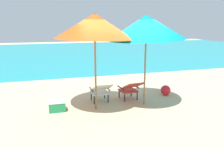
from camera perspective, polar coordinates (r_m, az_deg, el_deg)
name	(u,v)px	position (r m, az deg, el deg)	size (l,w,h in m)	color
ground_plane	(92,75)	(10.86, -4.98, -0.15)	(40.00, 40.00, 0.00)	#CCB78E
ocean_band	(71,53)	(19.32, -10.22, 5.39)	(40.00, 18.00, 0.01)	teal
lounge_chair_left	(101,90)	(7.03, -2.79, -3.93)	(0.55, 0.88, 0.68)	silver
lounge_chair_right	(131,88)	(7.25, 4.65, -3.42)	(0.62, 0.92, 0.68)	red
beach_umbrella_left	(95,26)	(6.24, -4.31, 11.86)	(2.96, 2.95, 2.70)	olive
beach_umbrella_right	(146,27)	(6.65, 8.53, 11.55)	(2.52, 2.49, 2.68)	olive
beach_ball	(166,90)	(8.05, 13.16, -3.81)	(0.34, 0.34, 0.34)	red
cooler_box	(57,106)	(6.63, -13.49, -7.52)	(0.47, 0.32, 0.32)	#1E844C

